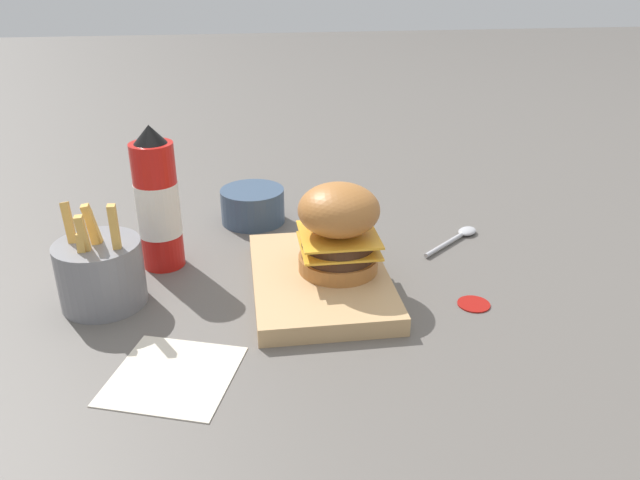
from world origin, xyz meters
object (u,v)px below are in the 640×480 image
Objects in this scene: ketchup_bottle at (158,204)px; fries_basket at (101,272)px; burger at (339,228)px; spoon at (460,235)px; serving_board at (320,280)px; side_bowl at (253,205)px.

ketchup_bottle reaches higher than fries_basket.
spoon is at bearing 119.33° from burger.
ketchup_bottle is 1.43× the size of fries_basket.
fries_basket is (0.01, -0.33, -0.04)m from burger.
spoon is (-0.13, 0.26, -0.01)m from serving_board.
side_bowl reaches higher than serving_board.
fries_basket is 0.57m from spoon.
burger is at bearing 24.19° from side_bowl.
fries_basket is at bearing -89.00° from burger.
burger is at bearing 169.38° from spoon.
ketchup_bottle is 0.14m from fries_basket.
fries_basket reaches higher than serving_board.
ketchup_bottle is (-0.11, -0.23, 0.09)m from serving_board.
serving_board is 2.28× the size of spoon.
burger is 0.28m from side_bowl.
burger is 1.14× the size of side_bowl.
burger reaches higher than side_bowl.
ketchup_bottle reaches higher than side_bowl.
side_bowl is 0.36m from spoon.
side_bowl is at bearing 136.22° from ketchup_bottle.
spoon is at bearing 103.62° from fries_basket.
burger is 1.04× the size of spoon.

